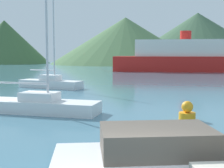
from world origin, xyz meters
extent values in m
cube|color=silver|center=(1.02, 2.12, 0.30)|extent=(6.11, 2.25, 0.60)
cube|color=brown|center=(0.57, 2.11, 0.93)|extent=(2.79, 1.78, 0.66)
cube|color=white|center=(-4.63, 23.02, 0.35)|extent=(6.07, 4.37, 0.70)
cube|color=white|center=(-4.63, 23.02, 0.94)|extent=(2.13, 1.85, 0.49)
cylinder|color=#BCBCC1|center=(-4.24, 22.79, 4.52)|extent=(0.12, 0.12, 7.64)
cylinder|color=#BCBCC1|center=(-5.43, 23.48, 1.60)|extent=(2.44, 1.45, 0.10)
cube|color=white|center=(-3.71, 11.00, 0.32)|extent=(6.54, 3.68, 0.64)
cube|color=white|center=(-3.71, 11.00, 0.87)|extent=(2.19, 1.76, 0.45)
cylinder|color=#BCBCC1|center=(-3.27, 10.84, 4.97)|extent=(0.12, 0.12, 8.66)
cylinder|color=#BCBCC1|center=(-4.61, 11.30, 1.54)|extent=(2.72, 1.01, 0.10)
cube|color=red|center=(16.00, 49.35, 1.32)|extent=(26.21, 12.83, 2.63)
cube|color=silver|center=(16.00, 49.35, 4.08)|extent=(18.59, 10.13, 2.89)
cylinder|color=red|center=(16.00, 49.35, 6.32)|extent=(1.96, 1.96, 1.60)
cylinder|color=orange|center=(3.46, 8.69, 0.17)|extent=(0.78, 0.78, 0.35)
sphere|color=orange|center=(3.46, 8.69, 0.62)|extent=(0.54, 0.54, 0.54)
cone|color=#3D6038|center=(-28.27, 98.03, 6.90)|extent=(28.42, 28.42, 13.80)
cone|color=#476B42|center=(10.22, 92.15, 7.18)|extent=(46.74, 46.74, 14.35)
cone|color=#38563D|center=(38.23, 106.73, 8.94)|extent=(55.80, 55.80, 17.89)
camera|label=1|loc=(-1.10, -5.42, 3.09)|focal=50.00mm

